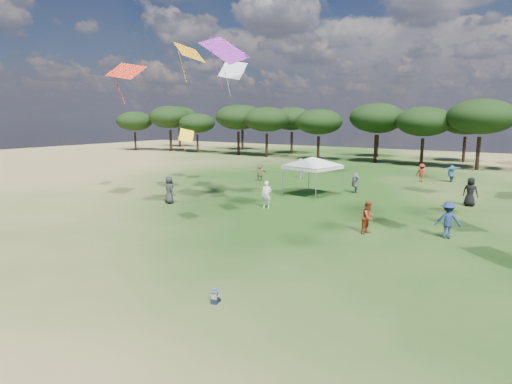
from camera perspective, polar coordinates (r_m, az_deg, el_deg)
ground at (r=12.40m, az=-14.85°, el=-17.47°), size 140.00×140.00×0.00m
tree_line at (r=54.97m, az=27.23°, el=8.66°), size 108.78×17.63×7.77m
tent_left at (r=30.96m, az=7.55°, el=4.43°), size 6.33×6.33×3.13m
toddler at (r=13.55m, az=-5.48°, el=-13.72°), size 0.35×0.38×0.47m
festival_crowd at (r=31.68m, az=15.75°, el=0.90°), size 24.42×21.95×1.87m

